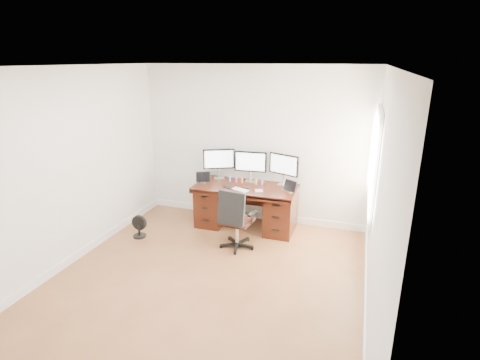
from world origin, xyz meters
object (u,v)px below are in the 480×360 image
(desk, at_px, (246,205))
(office_chair, at_px, (236,229))
(floor_fan, at_px, (139,227))
(monitor_center, at_px, (250,163))
(keyboard, at_px, (240,190))

(desk, height_order, office_chair, office_chair)
(office_chair, bearing_deg, floor_fan, -168.57)
(desk, bearing_deg, monitor_center, 89.97)
(office_chair, distance_m, keyboard, 0.70)
(monitor_center, bearing_deg, desk, -95.44)
(desk, distance_m, office_chair, 0.80)
(monitor_center, relative_size, keyboard, 1.99)
(desk, relative_size, floor_fan, 4.64)
(desk, relative_size, monitor_center, 3.09)
(floor_fan, distance_m, keyboard, 1.75)
(keyboard, bearing_deg, office_chair, -58.69)
(monitor_center, xyz_separation_m, keyboard, (-0.02, -0.49, -0.33))
(desk, bearing_deg, office_chair, -83.89)
(floor_fan, bearing_deg, desk, 32.50)
(desk, height_order, floor_fan, desk)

